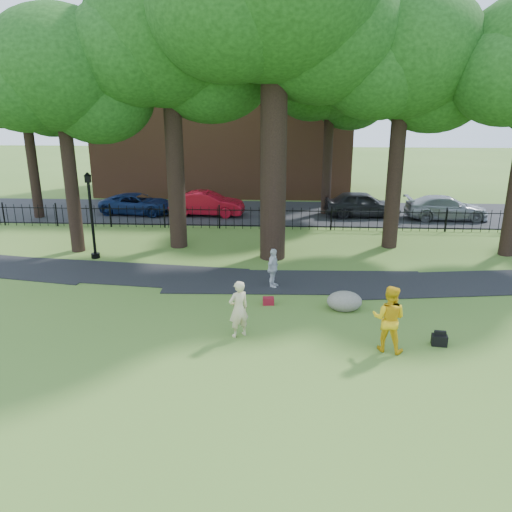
# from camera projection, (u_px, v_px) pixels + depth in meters

# --- Properties ---
(ground) EXTENTS (120.00, 120.00, 0.00)m
(ground) POSITION_uv_depth(u_px,v_px,m) (267.00, 326.00, 15.48)
(ground) COLOR #466A25
(ground) RESTS_ON ground
(footpath) EXTENTS (36.07, 3.85, 0.03)m
(footpath) POSITION_uv_depth(u_px,v_px,m) (296.00, 282.00, 19.14)
(footpath) COLOR black
(footpath) RESTS_ON ground
(street) EXTENTS (80.00, 7.00, 0.02)m
(street) POSITION_uv_depth(u_px,v_px,m) (276.00, 213.00, 30.71)
(street) COLOR black
(street) RESTS_ON ground
(iron_fence) EXTENTS (44.00, 0.04, 1.20)m
(iron_fence) POSITION_uv_depth(u_px,v_px,m) (275.00, 218.00, 26.72)
(iron_fence) COLOR black
(iron_fence) RESTS_ON ground
(brick_building) EXTENTS (18.00, 8.00, 12.00)m
(brick_building) POSITION_uv_depth(u_px,v_px,m) (225.00, 109.00, 36.73)
(brick_building) COLOR brown
(brick_building) RESTS_ON ground
(big_tree) EXTENTS (10.08, 8.61, 14.37)m
(big_tree) POSITION_uv_depth(u_px,v_px,m) (279.00, 6.00, 19.16)
(big_tree) COLOR black
(big_tree) RESTS_ON ground
(tree_row) EXTENTS (26.82, 7.96, 12.42)m
(tree_row) POSITION_uv_depth(u_px,v_px,m) (287.00, 63.00, 20.98)
(tree_row) COLOR black
(tree_row) RESTS_ON ground
(woman) EXTENTS (0.76, 0.70, 1.74)m
(woman) POSITION_uv_depth(u_px,v_px,m) (239.00, 309.00, 14.57)
(woman) COLOR beige
(woman) RESTS_ON ground
(man) EXTENTS (1.12, 1.00, 1.91)m
(man) POSITION_uv_depth(u_px,v_px,m) (389.00, 319.00, 13.73)
(man) COLOR gold
(man) RESTS_ON ground
(pedestrian) EXTENTS (0.65, 0.95, 1.49)m
(pedestrian) POSITION_uv_depth(u_px,v_px,m) (273.00, 268.00, 18.43)
(pedestrian) COLOR silver
(pedestrian) RESTS_ON ground
(boulder) EXTENTS (1.35, 1.15, 0.68)m
(boulder) POSITION_uv_depth(u_px,v_px,m) (345.00, 300.00, 16.61)
(boulder) COLOR slate
(boulder) RESTS_ON ground
(lamppost) EXTENTS (0.38, 0.38, 3.80)m
(lamppost) POSITION_uv_depth(u_px,v_px,m) (92.00, 217.00, 21.51)
(lamppost) COLOR black
(lamppost) RESTS_ON ground
(backpack) EXTENTS (0.46, 0.32, 0.32)m
(backpack) POSITION_uv_depth(u_px,v_px,m) (439.00, 340.00, 14.23)
(backpack) COLOR black
(backpack) RESTS_ON ground
(red_bag) EXTENTS (0.40, 0.27, 0.26)m
(red_bag) POSITION_uv_depth(u_px,v_px,m) (268.00, 301.00, 17.05)
(red_bag) COLOR maroon
(red_bag) RESTS_ON ground
(red_sedan) EXTENTS (4.48, 1.86, 1.44)m
(red_sedan) POSITION_uv_depth(u_px,v_px,m) (207.00, 204.00, 29.84)
(red_sedan) COLOR #B20D1E
(red_sedan) RESTS_ON ground
(navy_van) EXTENTS (4.65, 2.53, 1.24)m
(navy_van) POSITION_uv_depth(u_px,v_px,m) (137.00, 204.00, 30.29)
(navy_van) COLOR #0E1F48
(navy_van) RESTS_ON ground
(grey_car) EXTENTS (4.52, 1.94, 1.52)m
(grey_car) POSITION_uv_depth(u_px,v_px,m) (362.00, 204.00, 29.56)
(grey_car) COLOR black
(grey_car) RESTS_ON ground
(silver_car) EXTENTS (4.70, 1.93, 1.36)m
(silver_car) POSITION_uv_depth(u_px,v_px,m) (446.00, 208.00, 28.91)
(silver_car) COLOR gray
(silver_car) RESTS_ON ground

